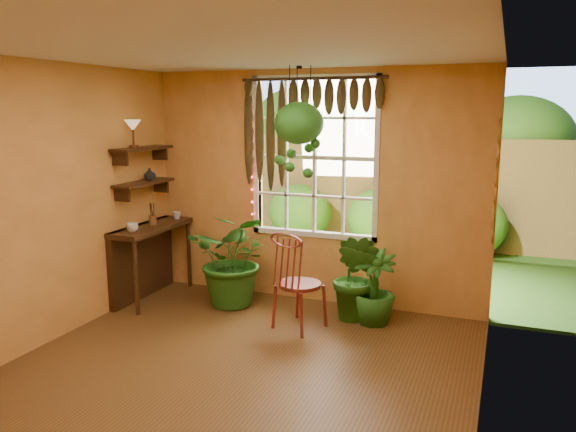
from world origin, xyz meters
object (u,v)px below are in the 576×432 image
at_px(hanging_basket, 299,130).
at_px(potted_plant_left, 235,259).
at_px(windsor_chair, 298,296).
at_px(potted_plant_mid, 357,277).
at_px(counter_ledge, 145,253).

bearing_deg(hanging_basket, potted_plant_left, -170.89).
bearing_deg(windsor_chair, potted_plant_mid, 60.86).
bearing_deg(hanging_basket, windsor_chair, -70.60).
distance_m(counter_ledge, hanging_basket, 2.39).
distance_m(windsor_chair, potted_plant_mid, 0.68).
bearing_deg(potted_plant_left, hanging_basket, 9.11).
height_order(counter_ledge, hanging_basket, hanging_basket).
relative_size(potted_plant_left, hanging_basket, 0.93).
bearing_deg(potted_plant_left, counter_ledge, -172.83).
relative_size(counter_ledge, potted_plant_mid, 1.24).
xyz_separation_m(counter_ledge, potted_plant_left, (1.13, 0.14, 0.00)).
bearing_deg(counter_ledge, hanging_basket, 7.94).
height_order(windsor_chair, hanging_basket, hanging_basket).
distance_m(windsor_chair, hanging_basket, 1.77).
xyz_separation_m(windsor_chair, potted_plant_left, (-0.92, 0.41, 0.21)).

